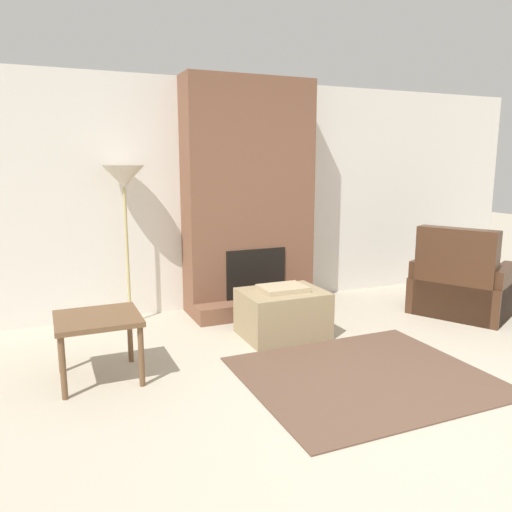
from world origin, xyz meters
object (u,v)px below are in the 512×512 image
floor_lamp_left (124,183)px  ottoman (283,312)px  side_table (98,325)px  armchair (460,288)px

floor_lamp_left → ottoman: bearing=-36.8°
side_table → floor_lamp_left: (0.45, 1.32, 1.04)m
ottoman → armchair: bearing=-4.3°
armchair → side_table: 3.91m
side_table → floor_lamp_left: bearing=71.2°
ottoman → armchair: 2.14m
armchair → side_table: size_ratio=1.97×
ottoman → armchair: size_ratio=0.64×
ottoman → floor_lamp_left: size_ratio=0.48×
ottoman → side_table: size_ratio=1.26×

